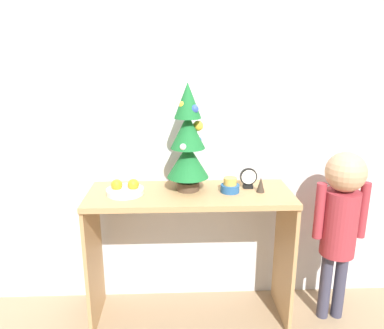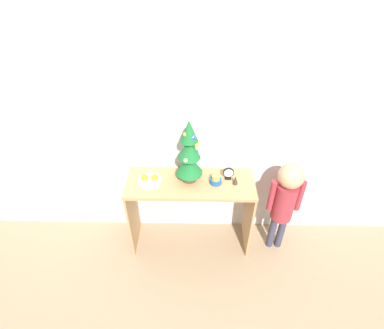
{
  "view_description": "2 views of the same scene",
  "coord_description": "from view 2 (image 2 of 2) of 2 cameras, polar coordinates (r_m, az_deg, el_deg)",
  "views": [
    {
      "loc": [
        -0.07,
        -1.73,
        1.51
      ],
      "look_at": [
        0.01,
        0.22,
        0.95
      ],
      "focal_mm": 35.0,
      "sensor_mm": 36.0,
      "label": 1
    },
    {
      "loc": [
        0.05,
        -1.76,
        2.53
      ],
      "look_at": [
        0.01,
        0.18,
        1.01
      ],
      "focal_mm": 28.0,
      "sensor_mm": 36.0,
      "label": 2
    }
  ],
  "objects": [
    {
      "name": "desk_clock",
      "position": [
        2.64,
        6.96,
        -1.71
      ],
      "size": [
        0.1,
        0.04,
        0.12
      ],
      "color": "black",
      "rests_on": "console_table"
    },
    {
      "name": "child_figure",
      "position": [
        2.79,
        17.39,
        -5.94
      ],
      "size": [
        0.3,
        0.22,
        1.02
      ],
      "color": "#38384C",
      "rests_on": "ground_plane"
    },
    {
      "name": "back_wall",
      "position": [
        2.56,
        -0.21,
        8.0
      ],
      "size": [
        7.0,
        0.05,
        2.5
      ],
      "primitive_type": "cube",
      "color": "silver",
      "rests_on": "ground_plane"
    },
    {
      "name": "console_table",
      "position": [
        2.75,
        -0.3,
        -6.44
      ],
      "size": [
        1.13,
        0.41,
        0.8
      ],
      "color": "tan",
      "rests_on": "ground_plane"
    },
    {
      "name": "fruit_bowl",
      "position": [
        2.63,
        -8.05,
        -2.96
      ],
      "size": [
        0.2,
        0.2,
        0.08
      ],
      "color": "silver",
      "rests_on": "console_table"
    },
    {
      "name": "mini_tree",
      "position": [
        2.48,
        -0.52,
        2.1
      ],
      "size": [
        0.23,
        0.23,
        0.59
      ],
      "color": "#4C3828",
      "rests_on": "console_table"
    },
    {
      "name": "ground_plane",
      "position": [
        3.08,
        -0.36,
        -17.23
      ],
      "size": [
        12.0,
        12.0,
        0.0
      ],
      "primitive_type": "plane",
      "color": "#997F60"
    },
    {
      "name": "figurine",
      "position": [
        2.61,
        8.27,
        -2.94
      ],
      "size": [
        0.05,
        0.05,
        0.09
      ],
      "color": "#382D23",
      "rests_on": "console_table"
    },
    {
      "name": "singing_bowl",
      "position": [
        2.6,
        4.56,
        -2.94
      ],
      "size": [
        0.1,
        0.1,
        0.08
      ],
      "color": "#235189",
      "rests_on": "console_table"
    }
  ]
}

